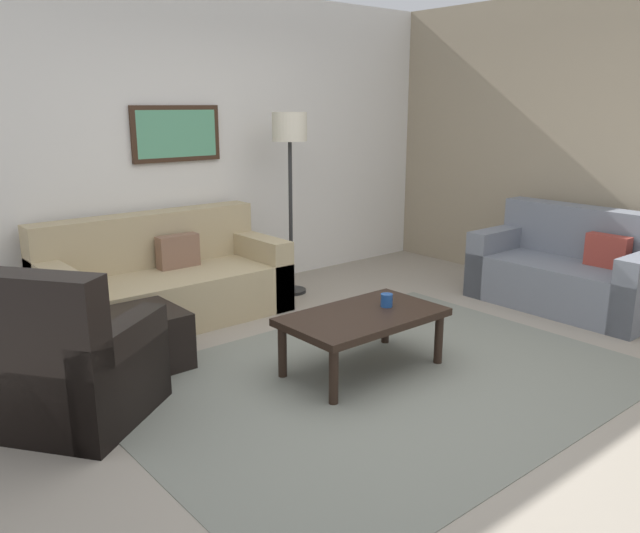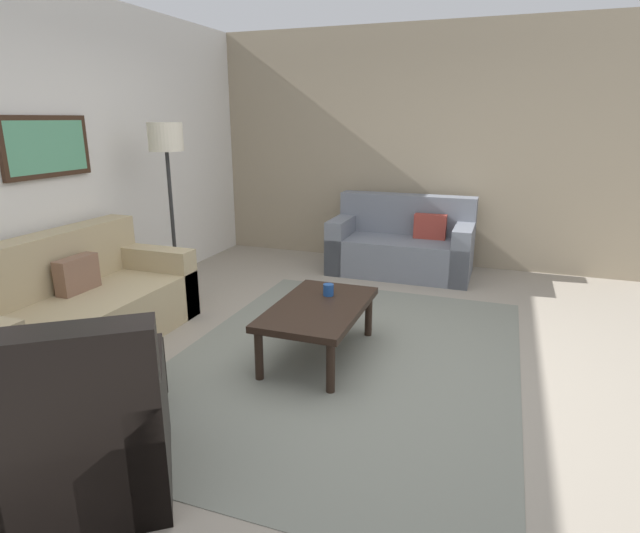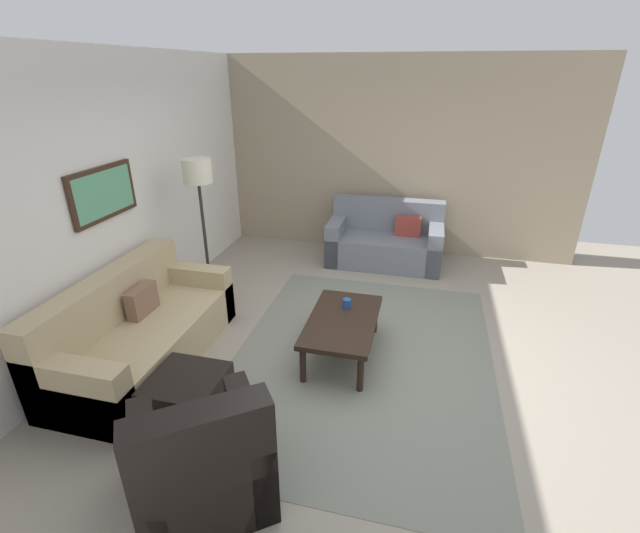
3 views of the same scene
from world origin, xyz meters
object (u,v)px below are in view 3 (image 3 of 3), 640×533
coffee_table (342,323)px  cup (347,303)px  armchair_leather (203,468)px  framed_artwork (103,193)px  lamp_standing (199,186)px  couch_loveseat (385,241)px  couch_main (137,333)px  ottoman (188,398)px

coffee_table → cup: 0.25m
coffee_table → cup: (0.23, 0.00, 0.10)m
armchair_leather → framed_artwork: size_ratio=1.32×
cup → lamp_standing: size_ratio=0.05×
armchair_leather → lamp_standing: lamp_standing is taller
lamp_standing → framed_artwork: framed_artwork is taller
coffee_table → couch_loveseat: bearing=-3.6°
couch_loveseat → lamp_standing: lamp_standing is taller
cup → framed_artwork: framed_artwork is taller
couch_main → armchair_leather: armchair_leather is taller
coffee_table → cup: cup is taller
couch_main → cup: bearing=-67.6°
couch_loveseat → framed_artwork: size_ratio=1.88×
lamp_standing → couch_loveseat: bearing=-48.8°
armchair_leather → framed_artwork: 2.73m
couch_main → cup: (0.77, -1.88, 0.16)m
couch_main → ottoman: bearing=-124.7°
couch_main → couch_loveseat: same height
coffee_table → lamp_standing: 2.21m
lamp_standing → framed_artwork: bearing=149.9°
coffee_table → lamp_standing: (0.76, 1.79, 1.05)m
coffee_table → cup: size_ratio=12.01×
coffee_table → framed_artwork: bearing=93.0°
armchair_leather → couch_loveseat: bearing=-9.2°
couch_loveseat → armchair_leather: size_ratio=1.43×
armchair_leather → coffee_table: armchair_leather is taller
ottoman → lamp_standing: bearing=21.9°
armchair_leather → cup: armchair_leather is taller
couch_loveseat → armchair_leather: armchair_leather is taller
cup → lamp_standing: lamp_standing is taller
couch_main → cup: couch_main is taller
cup → lamp_standing: (0.53, 1.79, 0.95)m
couch_loveseat → armchair_leather: (-4.27, 0.69, 0.01)m
couch_loveseat → cup: bearing=176.0°
couch_loveseat → ottoman: (-3.60, 1.18, -0.10)m
coffee_table → armchair_leather: bearing=163.6°
couch_loveseat → lamp_standing: bearing=131.2°
cup → framed_artwork: 2.56m
couch_loveseat → lamp_standing: (-1.70, 1.94, 1.11)m
couch_main → cup: size_ratio=21.67×
armchair_leather → ottoman: armchair_leather is taller
ottoman → framed_artwork: framed_artwork is taller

